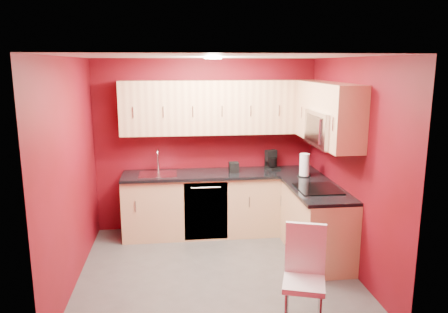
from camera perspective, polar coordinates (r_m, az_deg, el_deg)
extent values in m
plane|color=#4B4846|center=(5.40, -1.00, -14.66)|extent=(3.20, 3.20, 0.00)
plane|color=white|center=(4.82, -1.10, 12.93)|extent=(3.20, 3.20, 0.00)
plane|color=maroon|center=(6.43, -2.39, 1.48)|extent=(3.20, 0.00, 3.20)
plane|color=maroon|center=(3.53, 1.42, -7.34)|extent=(3.20, 0.00, 3.20)
plane|color=maroon|center=(5.07, -19.38, -2.06)|extent=(0.00, 3.00, 3.00)
plane|color=maroon|center=(5.36, 16.23, -1.11)|extent=(0.00, 3.00, 3.00)
cube|color=tan|center=(6.36, -0.31, -6.22)|extent=(2.80, 0.60, 0.87)
cube|color=tan|center=(5.71, 11.97, -8.63)|extent=(0.60, 1.30, 0.87)
cube|color=black|center=(6.21, -0.30, -2.27)|extent=(2.80, 0.63, 0.04)
cube|color=black|center=(5.55, 12.07, -4.29)|extent=(0.63, 1.27, 0.04)
cube|color=#E7B983|center=(6.19, -0.46, 6.47)|extent=(2.80, 0.35, 0.75)
cube|color=#E7B983|center=(6.01, 11.81, 6.04)|extent=(0.35, 0.57, 0.75)
cube|color=#E7B983|center=(4.93, 16.04, 4.59)|extent=(0.35, 0.22, 0.75)
cube|color=#E7B983|center=(5.36, 14.16, 7.51)|extent=(0.35, 0.76, 0.33)
cube|color=silver|center=(5.40, 13.70, 3.54)|extent=(0.40, 0.76, 0.42)
cube|color=black|center=(5.33, 11.79, 3.54)|extent=(0.02, 0.62, 0.33)
cylinder|color=silver|center=(5.11, 12.38, 3.16)|extent=(0.02, 0.02, 0.29)
cube|color=black|center=(5.51, 12.15, -4.14)|extent=(0.50, 0.55, 0.01)
cube|color=silver|center=(6.17, -8.63, -2.37)|extent=(0.52, 0.42, 0.02)
cylinder|color=silver|center=(6.34, -8.62, -0.74)|extent=(0.02, 0.02, 0.26)
torus|color=silver|center=(6.24, -8.67, 0.29)|extent=(0.02, 0.16, 0.16)
cylinder|color=silver|center=(6.18, -8.67, -0.39)|extent=(0.02, 0.02, 0.12)
cube|color=black|center=(6.06, -2.36, -7.15)|extent=(0.60, 0.02, 0.82)
cylinder|color=white|center=(5.12, -1.45, 12.71)|extent=(0.20, 0.20, 0.01)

